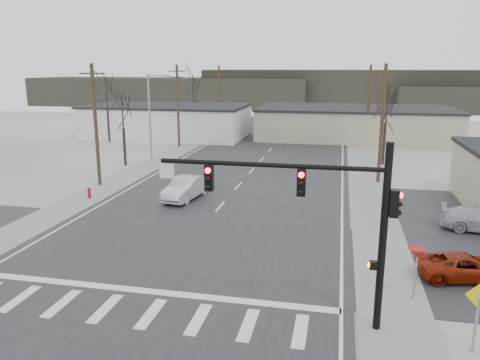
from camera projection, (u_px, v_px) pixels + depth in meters
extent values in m
plane|color=silver|center=(184.00, 249.00, 25.67)|extent=(140.00, 140.00, 0.00)
cube|color=black|center=(241.00, 183.00, 39.92)|extent=(18.00, 110.00, 0.05)
cube|color=black|center=(184.00, 248.00, 25.67)|extent=(90.00, 10.00, 0.04)
cube|color=gray|center=(148.00, 166.00, 46.83)|extent=(3.00, 90.00, 0.06)
cube|color=gray|center=(366.00, 176.00, 42.50)|extent=(3.00, 90.00, 0.06)
cylinder|color=black|center=(383.00, 240.00, 16.93)|extent=(0.28, 0.28, 7.20)
cylinder|color=black|center=(269.00, 165.00, 17.18)|extent=(8.40, 0.18, 0.18)
cube|color=black|center=(301.00, 183.00, 17.07)|extent=(0.32, 0.30, 1.00)
cube|color=black|center=(209.00, 178.00, 17.79)|extent=(0.32, 0.30, 1.00)
sphere|color=#FF0C05|center=(301.00, 175.00, 16.84)|extent=(0.22, 0.22, 0.22)
sphere|color=#FF0C05|center=(208.00, 171.00, 17.55)|extent=(0.22, 0.22, 0.22)
cube|color=black|center=(394.00, 204.00, 16.54)|extent=(0.30, 0.30, 1.00)
cube|color=silver|center=(167.00, 171.00, 18.09)|extent=(0.60, 0.04, 0.60)
cube|color=black|center=(374.00, 265.00, 17.22)|extent=(0.30, 0.25, 0.30)
sphere|color=#FF5905|center=(370.00, 265.00, 17.25)|extent=(0.18, 0.18, 0.18)
cylinder|color=#A50C0C|center=(89.00, 194.00, 35.28)|extent=(0.24, 0.24, 0.70)
sphere|color=#A50C0C|center=(89.00, 189.00, 35.18)|extent=(0.24, 0.24, 0.24)
cylinder|color=gray|center=(415.00, 277.00, 19.75)|extent=(0.10, 0.10, 2.10)
cone|color=#A50C0C|center=(417.00, 253.00, 19.49)|extent=(0.80, 0.80, 0.40)
cylinder|color=gray|center=(476.00, 325.00, 16.12)|extent=(0.10, 0.10, 2.10)
cube|color=yellow|center=(480.00, 296.00, 15.86)|extent=(0.92, 0.05, 0.92)
cube|color=silver|center=(167.00, 122.00, 66.45)|extent=(22.00, 12.00, 4.20)
cube|color=black|center=(167.00, 106.00, 65.92)|extent=(22.30, 12.30, 0.30)
cube|color=tan|center=(354.00, 124.00, 64.96)|extent=(26.00, 14.00, 4.00)
cube|color=black|center=(355.00, 108.00, 64.46)|extent=(26.30, 14.30, 0.30)
cylinder|color=#4A3A22|center=(96.00, 126.00, 38.25)|extent=(0.30, 0.30, 10.00)
cube|color=#4A3A22|center=(92.00, 73.00, 37.26)|extent=(2.20, 0.12, 0.12)
cube|color=#4A3A22|center=(93.00, 82.00, 37.42)|extent=(1.60, 0.12, 0.12)
cylinder|color=#4A3A22|center=(178.00, 106.00, 57.25)|extent=(0.30, 0.30, 10.00)
cube|color=#4A3A22|center=(177.00, 71.00, 56.26)|extent=(2.20, 0.12, 0.12)
cube|color=#4A3A22|center=(177.00, 77.00, 56.42)|extent=(1.60, 0.12, 0.12)
cylinder|color=#4A3A22|center=(219.00, 97.00, 76.25)|extent=(0.30, 0.30, 10.00)
cube|color=#4A3A22|center=(219.00, 70.00, 75.26)|extent=(2.20, 0.12, 0.12)
cube|color=#4A3A22|center=(219.00, 75.00, 75.43)|extent=(1.60, 0.12, 0.12)
cylinder|color=#4A3A22|center=(382.00, 125.00, 39.25)|extent=(0.30, 0.30, 10.00)
cube|color=#4A3A22|center=(386.00, 73.00, 38.26)|extent=(2.20, 0.12, 0.12)
cube|color=#4A3A22|center=(385.00, 82.00, 38.42)|extent=(1.60, 0.12, 0.12)
cylinder|color=#4A3A22|center=(368.00, 104.00, 60.15)|extent=(0.30, 0.30, 10.00)
cube|color=#4A3A22|center=(371.00, 71.00, 59.16)|extent=(2.20, 0.12, 0.12)
cube|color=#4A3A22|center=(370.00, 77.00, 59.32)|extent=(1.60, 0.12, 0.12)
cylinder|color=gray|center=(150.00, 119.00, 47.76)|extent=(0.20, 0.20, 9.00)
cylinder|color=gray|center=(157.00, 75.00, 46.52)|extent=(2.00, 0.12, 0.12)
cube|color=gray|center=(167.00, 76.00, 46.33)|extent=(0.60, 0.25, 0.18)
cylinder|color=#30221D|center=(125.00, 147.00, 46.89)|extent=(0.28, 0.28, 3.75)
cylinder|color=#30221D|center=(123.00, 113.00, 46.09)|extent=(0.14, 0.14, 3.75)
cylinder|color=#30221D|center=(384.00, 144.00, 47.32)|extent=(0.28, 0.28, 4.25)
cylinder|color=#30221D|center=(387.00, 106.00, 46.42)|extent=(0.14, 0.14, 4.25)
cylinder|color=#30221D|center=(194.00, 117.00, 71.71)|extent=(0.28, 0.28, 4.50)
cylinder|color=#30221D|center=(193.00, 90.00, 70.75)|extent=(0.14, 0.14, 4.50)
cylinder|color=#30221D|center=(387.00, 119.00, 71.54)|extent=(0.28, 0.28, 4.00)
cylinder|color=#30221D|center=(389.00, 95.00, 70.69)|extent=(0.14, 0.14, 4.00)
cylinder|color=#30221D|center=(109.00, 125.00, 61.94)|extent=(0.28, 0.28, 4.50)
cylinder|color=#30221D|center=(106.00, 94.00, 60.99)|extent=(0.14, 0.14, 4.50)
cube|color=#333026|center=(170.00, 92.00, 119.41)|extent=(70.00, 18.00, 7.00)
cube|color=#333026|center=(371.00, 89.00, 112.76)|extent=(80.00, 18.00, 9.00)
imported|color=#A6AAB1|center=(186.00, 188.00, 35.07)|extent=(2.49, 5.22, 1.65)
imported|color=black|center=(326.00, 132.00, 65.08)|extent=(3.10, 5.77, 1.59)
imported|color=black|center=(271.00, 128.00, 70.62)|extent=(2.43, 3.87, 1.23)
imported|color=maroon|center=(465.00, 267.00, 21.80)|extent=(4.58, 2.69, 1.20)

